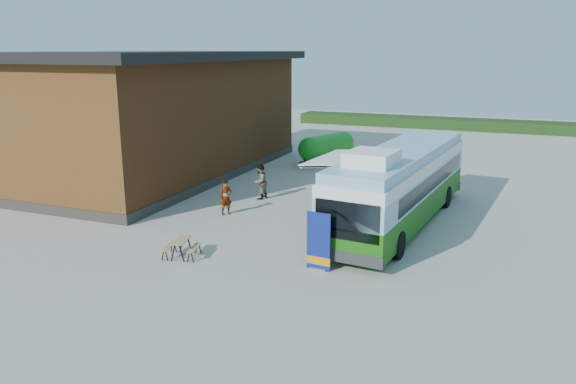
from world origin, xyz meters
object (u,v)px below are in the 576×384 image
at_px(bus, 401,183).
at_px(picnic_table, 181,244).
at_px(person_b, 260,182).
at_px(slurry_tanker, 327,147).
at_px(person_a, 226,197).
at_px(banner, 318,247).

distance_m(bus, picnic_table, 10.01).
height_order(person_b, slurry_tanker, slurry_tanker).
bearing_deg(slurry_tanker, bus, -38.00).
distance_m(person_a, slurry_tanker, 13.58).
bearing_deg(person_a, slurry_tanker, 38.60).
relative_size(banner, picnic_table, 1.49).
xyz_separation_m(banner, person_a, (-6.31, 4.93, -0.04)).
height_order(banner, person_a, banner).
bearing_deg(person_b, person_a, 2.91).
bearing_deg(slurry_tanker, picnic_table, -67.83).
relative_size(person_a, slurry_tanker, 0.32).
distance_m(banner, slurry_tanker, 19.35).
distance_m(picnic_table, person_b, 8.93).
xyz_separation_m(bus, slurry_tanker, (-7.33, 12.02, -0.73)).
bearing_deg(slurry_tanker, banner, -52.22).
bearing_deg(picnic_table, bus, 34.28).
height_order(bus, slurry_tanker, bus).
height_order(bus, person_a, bus).
distance_m(banner, person_a, 8.01).
height_order(picnic_table, person_b, person_b).
xyz_separation_m(person_a, person_b, (0.31, 3.22, 0.08)).
distance_m(picnic_table, person_a, 5.78).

